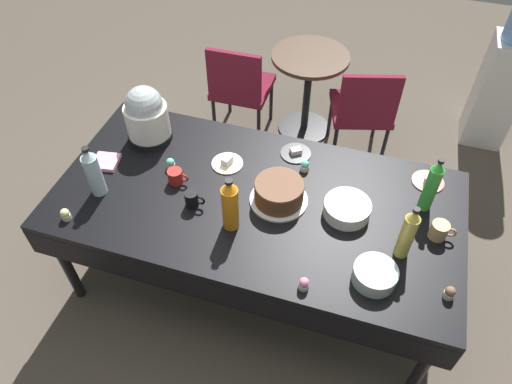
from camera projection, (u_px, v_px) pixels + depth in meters
ground at (256, 274)px, 3.12m from camera, size 9.00×9.00×0.00m
potluck_table at (256, 206)px, 2.62m from camera, size 2.20×1.10×0.75m
frosted_layer_cake at (279, 193)px, 2.51m from camera, size 0.31×0.31×0.13m
slow_cooker at (146, 116)px, 2.78m from camera, size 0.27×0.27×0.36m
glass_salad_bowl at (375, 275)px, 2.20m from camera, size 0.21×0.21×0.08m
ceramic_snack_bowl at (347, 209)px, 2.47m from camera, size 0.24×0.24×0.08m
dessert_plate_charcoal at (296, 153)px, 2.80m from camera, size 0.18×0.18×0.04m
dessert_plate_coral at (428, 181)px, 2.65m from camera, size 0.18×0.18×0.05m
dessert_plate_cream at (227, 162)px, 2.74m from camera, size 0.18×0.18×0.05m
cupcake_cocoa at (65, 214)px, 2.45m from camera, size 0.05×0.05×0.07m
cupcake_lemon at (305, 166)px, 2.70m from camera, size 0.05×0.05×0.07m
cupcake_rose at (171, 164)px, 2.71m from camera, size 0.05×0.05×0.07m
cupcake_mint at (304, 284)px, 2.17m from camera, size 0.05×0.05×0.07m
cupcake_vanilla at (450, 293)px, 2.14m from camera, size 0.05×0.05×0.07m
soda_bottle_lime_soda at (431, 186)px, 2.41m from camera, size 0.07×0.07×0.34m
soda_bottle_water at (93, 172)px, 2.50m from camera, size 0.08×0.08×0.32m
soda_bottle_orange_juice at (230, 205)px, 2.33m from camera, size 0.09×0.09×0.33m
soda_bottle_ginger_ale at (408, 234)px, 2.21m from camera, size 0.07×0.07×0.33m
coffee_mug_red at (176, 176)px, 2.63m from camera, size 0.12×0.08×0.08m
coffee_mug_black at (192, 199)px, 2.50m from camera, size 0.11×0.07×0.09m
coffee_mug_tan at (440, 231)px, 2.36m from camera, size 0.13×0.09×0.09m
paper_napkin_stack at (106, 162)px, 2.75m from camera, size 0.16×0.16×0.02m
maroon_chair_left at (240, 85)px, 3.72m from camera, size 0.45×0.45×0.85m
maroon_chair_right at (363, 108)px, 3.53m from camera, size 0.54×0.54×0.85m
round_cafe_table at (308, 80)px, 3.76m from camera, size 0.60×0.60×0.72m
water_cooler at (504, 77)px, 3.63m from camera, size 0.32×0.32×1.24m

